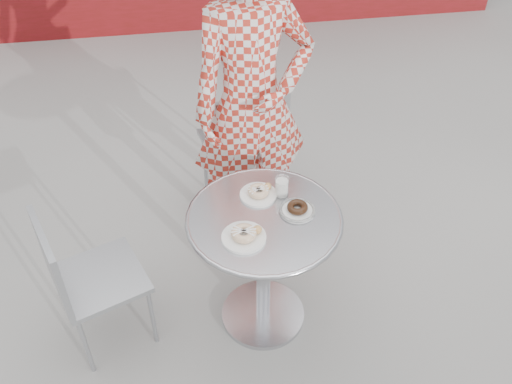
{
  "coord_description": "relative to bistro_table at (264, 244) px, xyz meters",
  "views": [
    {
      "loc": [
        -0.36,
        -1.88,
        2.55
      ],
      "look_at": [
        -0.05,
        0.09,
        0.81
      ],
      "focal_mm": 40.0,
      "sensor_mm": 36.0,
      "label": 1
    }
  ],
  "objects": [
    {
      "name": "plate_near",
      "position": [
        -0.11,
        -0.12,
        0.2
      ],
      "size": [
        0.2,
        0.2,
        0.05
      ],
      "rotation": [
        0.0,
        0.0,
        -0.16
      ],
      "color": "white",
      "rests_on": "bistro_table"
    },
    {
      "name": "bistro_table",
      "position": [
        0.0,
        0.0,
        0.0
      ],
      "size": [
        0.73,
        0.73,
        0.74
      ],
      "rotation": [
        0.0,
        0.0,
        0.07
      ],
      "color": "silver",
      "rests_on": "ground"
    },
    {
      "name": "plate_checker",
      "position": [
        0.16,
        0.01,
        0.19
      ],
      "size": [
        0.17,
        0.17,
        0.04
      ],
      "rotation": [
        0.0,
        0.0,
        0.28
      ],
      "color": "white",
      "rests_on": "bistro_table"
    },
    {
      "name": "chair_left",
      "position": [
        -0.81,
        0.02,
        -0.3
      ],
      "size": [
        0.52,
        0.52,
        0.84
      ],
      "rotation": [
        0.0,
        0.0,
        1.94
      ],
      "color": "#9FA1A6",
      "rests_on": "ground"
    },
    {
      "name": "plate_far",
      "position": [
        -0.0,
        0.15,
        0.2
      ],
      "size": [
        0.18,
        0.18,
        0.05
      ],
      "rotation": [
        0.0,
        0.0,
        0.14
      ],
      "color": "white",
      "rests_on": "bistro_table"
    },
    {
      "name": "chair_far",
      "position": [
        0.02,
        0.95,
        -0.28
      ],
      "size": [
        0.52,
        0.53,
        0.92
      ],
      "rotation": [
        0.0,
        0.0,
        3.36
      ],
      "color": "#9FA1A6",
      "rests_on": "ground"
    },
    {
      "name": "milk_cup",
      "position": [
        0.11,
        0.14,
        0.23
      ],
      "size": [
        0.07,
        0.07,
        0.1
      ],
      "rotation": [
        0.0,
        0.0,
        0.01
      ],
      "color": "white",
      "rests_on": "bistro_table"
    },
    {
      "name": "seated_person",
      "position": [
        0.05,
        0.69,
        0.36
      ],
      "size": [
        0.73,
        0.54,
        1.84
      ],
      "primitive_type": "imported",
      "rotation": [
        0.0,
        0.0,
        0.17
      ],
      "color": "red",
      "rests_on": "ground"
    },
    {
      "name": "ground",
      "position": [
        0.02,
        0.01,
        -0.56
      ],
      "size": [
        60.0,
        60.0,
        0.0
      ],
      "primitive_type": "plane",
      "color": "#A29F9A",
      "rests_on": "ground"
    }
  ]
}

